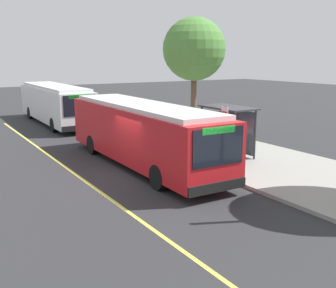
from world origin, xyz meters
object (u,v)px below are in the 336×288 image
pedestrian_commuter (177,133)px  route_sign_post (224,129)px  waiting_bench (226,146)px  transit_bus_main (142,132)px  transit_bus_second (55,103)px

pedestrian_commuter → route_sign_post: bearing=-2.5°
waiting_bench → pedestrian_commuter: (-2.03, -1.61, 0.48)m
route_sign_post → pedestrian_commuter: (-4.07, 0.18, -0.84)m
transit_bus_main → transit_bus_second: (-14.61, 0.20, 0.00)m
transit_bus_main → route_sign_post: (2.90, 2.55, 0.34)m
transit_bus_second → waiting_bench: size_ratio=7.46×
pedestrian_commuter → waiting_bench: bearing=38.3°
transit_bus_main → waiting_bench: 4.52m
waiting_bench → pedestrian_commuter: bearing=-141.7°
waiting_bench → route_sign_post: route_sign_post is taller
transit_bus_main → route_sign_post: 3.87m
route_sign_post → transit_bus_main: bearing=-138.7°
transit_bus_second → waiting_bench: bearing=15.0°
route_sign_post → pedestrian_commuter: bearing=177.5°
transit_bus_second → waiting_bench: transit_bus_second is taller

